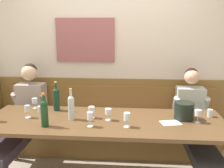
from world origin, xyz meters
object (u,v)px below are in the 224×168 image
Objects in this scene: person_center_right_seat at (196,125)px; water_tumbler_center at (40,109)px; wine_glass_center_front at (27,109)px; wine_glass_near_bucket at (90,117)px; wine_glass_left_end at (127,117)px; dining_table at (104,126)px; wine_bottle_amber_mid at (44,112)px; wall_bench at (110,134)px; wine_glass_mid_left at (108,112)px; wine_bottle_green_tall at (71,107)px; wine_glass_center_rear at (92,110)px; wine_bottle_clear_water at (56,98)px; wine_glass_by_bottle at (35,101)px; water_tumbler_right at (210,113)px; person_left_seat at (22,117)px; wine_glass_mid_right at (198,113)px; ice_bucket at (184,111)px.

person_center_right_seat is 17.18× the size of water_tumbler_center.
wine_glass_near_bucket is at bearing -14.95° from wine_glass_center_front.
person_center_right_seat is at bearing 30.55° from wine_glass_left_end.
wine_glass_left_end is at bearing -19.91° from water_tumbler_center.
wine_bottle_amber_mid is (-0.60, -0.23, 0.22)m from dining_table.
wine_glass_mid_left is (0.04, -0.69, 0.57)m from wall_bench.
wine_bottle_green_tall is 2.63× the size of wine_glass_center_rear.
wine_glass_by_bottle is (-0.30, 0.05, -0.06)m from wine_bottle_clear_water.
wine_bottle_clear_water reaches higher than water_tumbler_center.
wine_glass_center_rear is 1.81× the size of water_tumbler_center.
water_tumbler_center is at bearing 160.09° from wine_glass_left_end.
wine_bottle_amber_mid is 1.85m from water_tumbler_right.
wine_bottle_amber_mid is (-1.68, -0.54, 0.30)m from person_center_right_seat.
wine_bottle_clear_water reaches higher than wine_glass_left_end.
water_tumbler_center is at bearing 166.29° from wine_glass_mid_left.
wine_glass_center_rear is at bearing -168.16° from person_center_right_seat.
wine_bottle_green_tall is at bearing -31.93° from wine_glass_by_bottle.
wine_glass_center_front is (-0.73, -0.05, -0.00)m from wine_glass_center_rear.
wine_glass_center_front is 0.78m from wine_glass_near_bucket.
person_left_seat reaches higher than wine_glass_near_bucket.
wine_glass_mid_right is 1.16m from wine_glass_near_bucket.
wine_bottle_amber_mid reaches higher than water_tumbler_center.
wine_bottle_amber_mid is at bearing -158.90° from dining_table.
wine_bottle_amber_mid reaches higher than ice_bucket.
wine_glass_left_end is 1.02m from water_tumbler_right.
ice_bucket is at bearing -6.84° from wine_bottle_clear_water.
wall_bench is 20.55× the size of wine_glass_mid_right.
wine_bottle_clear_water is at bearing -179.22° from person_center_right_seat.
wine_glass_near_bucket is at bearing -30.51° from water_tumbler_center.
wine_glass_center_front is (-0.25, -0.28, -0.05)m from wine_bottle_clear_water.
wine_glass_by_bottle is (0.18, 0.00, 0.22)m from person_left_seat.
wine_glass_mid_right is 1.63× the size of water_tumbler_right.
wine_glass_center_rear is (0.22, 0.06, -0.05)m from wine_bottle_green_tall.
wine_bottle_amber_mid is at bearing -166.73° from water_tumbler_right.
wine_glass_mid_right is 0.92× the size of wine_glass_near_bucket.
wine_glass_left_end is (-0.63, -0.28, 0.01)m from ice_bucket.
ice_bucket reaches higher than wine_glass_mid_right.
wine_glass_near_bucket is (-1.21, -0.51, 0.26)m from person_center_right_seat.
wine_bottle_clear_water is at bearing 155.50° from dining_table.
wine_glass_near_bucket is (-0.17, -0.19, 0.01)m from wine_glass_mid_left.
wine_glass_by_bottle is at bearing 146.08° from wine_glass_near_bucket.
wine_glass_left_end is (0.62, -0.17, -0.05)m from wine_bottle_green_tall.
dining_table is 0.23m from wine_glass_center_rear.
wine_glass_center_front is at bearing 178.74° from wine_bottle_green_tall.
ice_bucket is at bearing -133.41° from person_center_right_seat.
wine_glass_center_front is 1.65× the size of water_tumbler_right.
wine_bottle_clear_water is (-0.63, 0.29, 0.22)m from dining_table.
wine_bottle_clear_water is at bearing 173.16° from ice_bucket.
person_left_seat reaches higher than wine_bottle_amber_mid.
dining_table is 1.16m from person_left_seat.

